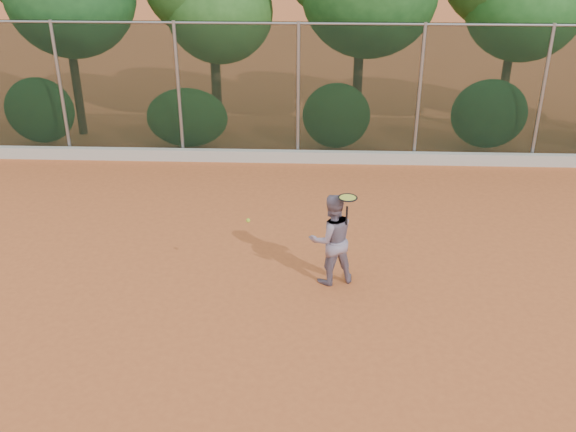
{
  "coord_description": "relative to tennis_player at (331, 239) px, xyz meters",
  "views": [
    {
      "loc": [
        0.41,
        -8.71,
        5.94
      ],
      "look_at": [
        0.0,
        1.0,
        1.25
      ],
      "focal_mm": 40.0,
      "sensor_mm": 36.0,
      "label": 1
    }
  ],
  "objects": [
    {
      "name": "tennis_ball_in_flight",
      "position": [
        -1.37,
        -0.43,
        0.54
      ],
      "size": [
        0.07,
        0.07,
        0.07
      ],
      "color": "#A2C62D",
      "rests_on": "ground"
    },
    {
      "name": "concrete_curb",
      "position": [
        -0.74,
        5.82,
        -0.67
      ],
      "size": [
        24.0,
        0.2,
        0.3
      ],
      "primitive_type": "cube",
      "color": "#BBB8AD",
      "rests_on": "ground"
    },
    {
      "name": "tennis_player",
      "position": [
        0.0,
        0.0,
        0.0
      ],
      "size": [
        0.96,
        0.84,
        1.65
      ],
      "primitive_type": "imported",
      "rotation": [
        0.0,
        0.0,
        3.46
      ],
      "color": "gray",
      "rests_on": "ground"
    },
    {
      "name": "chainlink_fence",
      "position": [
        -0.74,
        6.0,
        1.03
      ],
      "size": [
        24.09,
        0.09,
        3.5
      ],
      "color": "black",
      "rests_on": "ground"
    },
    {
      "name": "tennis_racket",
      "position": [
        0.24,
        -0.17,
        0.82
      ],
      "size": [
        0.39,
        0.39,
        0.53
      ],
      "color": "black",
      "rests_on": "ground"
    },
    {
      "name": "ground",
      "position": [
        -0.74,
        -1.0,
        -0.82
      ],
      "size": [
        80.0,
        80.0,
        0.0
      ],
      "primitive_type": "plane",
      "color": "#C15F2D",
      "rests_on": "ground"
    }
  ]
}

